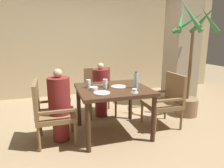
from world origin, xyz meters
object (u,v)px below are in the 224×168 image
(glass_tall_near, at_px, (88,84))
(plate_main_right, at_px, (102,93))
(potted_palm, at_px, (189,77))
(diner_in_far_chair, at_px, (101,89))
(glass_tall_mid, at_px, (105,83))
(chair_left_side, at_px, (49,111))
(teacup_with_saucer, at_px, (134,91))
(diner_in_left_chair, at_px, (60,105))
(chair_far_side, at_px, (99,90))
(chair_right_side, at_px, (166,99))
(water_bottle, at_px, (136,80))
(bowl_small, at_px, (94,89))
(plate_main_left, at_px, (119,87))

(glass_tall_near, bearing_deg, plate_main_right, -71.77)
(potted_palm, bearing_deg, plate_main_right, -163.50)
(diner_in_far_chair, bearing_deg, glass_tall_mid, -98.45)
(potted_palm, bearing_deg, chair_left_side, -173.23)
(plate_main_right, xyz_separation_m, teacup_with_saucer, (0.45, -0.12, 0.02))
(diner_in_left_chair, distance_m, glass_tall_near, 0.54)
(diner_in_left_chair, height_order, chair_far_side, diner_in_left_chair)
(chair_left_side, relative_size, glass_tall_mid, 7.17)
(chair_right_side, height_order, water_bottle, water_bottle)
(diner_in_left_chair, xyz_separation_m, bowl_small, (0.51, -0.04, 0.22))
(potted_palm, relative_size, bowl_small, 18.37)
(chair_far_side, xyz_separation_m, bowl_small, (-0.32, -0.98, 0.29))
(teacup_with_saucer, height_order, water_bottle, water_bottle)
(glass_tall_mid, bearing_deg, glass_tall_near, 171.81)
(water_bottle, bearing_deg, bowl_small, 172.63)
(chair_right_side, xyz_separation_m, plate_main_left, (-0.87, 0.03, 0.28))
(diner_in_left_chair, distance_m, diner_in_far_chair, 1.14)
(plate_main_left, relative_size, glass_tall_near, 1.82)
(chair_far_side, relative_size, plate_main_left, 3.93)
(chair_right_side, height_order, teacup_with_saucer, chair_right_side)
(chair_left_side, relative_size, diner_in_left_chair, 0.84)
(chair_right_side, distance_m, plate_main_left, 0.91)
(chair_left_side, xyz_separation_m, teacup_with_saucer, (1.18, -0.37, 0.30))
(chair_far_side, distance_m, glass_tall_near, 0.95)
(teacup_with_saucer, relative_size, water_bottle, 0.42)
(plate_main_left, relative_size, glass_tall_mid, 1.82)
(chair_right_side, bearing_deg, chair_left_side, 180.00)
(bowl_small, bearing_deg, diner_in_far_chair, 68.98)
(teacup_with_saucer, distance_m, glass_tall_near, 0.75)
(chair_right_side, bearing_deg, potted_palm, 24.51)
(chair_right_side, bearing_deg, glass_tall_mid, 175.73)
(water_bottle, bearing_deg, teacup_with_saucer, -117.86)
(chair_far_side, height_order, glass_tall_mid, chair_far_side)
(potted_palm, bearing_deg, teacup_with_saucer, -154.81)
(diner_in_far_chair, xyz_separation_m, potted_palm, (1.66, -0.47, 0.23))
(chair_far_side, relative_size, glass_tall_mid, 7.17)
(chair_left_side, relative_size, diner_in_far_chair, 0.87)
(glass_tall_mid, bearing_deg, potted_palm, 7.49)
(potted_palm, xyz_separation_m, water_bottle, (-1.32, -0.44, 0.11))
(bowl_small, relative_size, glass_tall_mid, 0.94)
(chair_right_side, distance_m, water_bottle, 0.76)
(teacup_with_saucer, xyz_separation_m, bowl_small, (-0.52, 0.33, -0.00))
(teacup_with_saucer, relative_size, glass_tall_near, 0.86)
(potted_palm, relative_size, glass_tall_near, 17.21)
(chair_left_side, xyz_separation_m, glass_tall_mid, (0.87, 0.08, 0.34))
(bowl_small, bearing_deg, plate_main_left, 9.71)
(diner_in_far_chair, relative_size, plate_main_right, 4.51)
(glass_tall_mid, bearing_deg, chair_far_side, 83.01)
(chair_far_side, relative_size, chair_right_side, 1.00)
(plate_main_right, bearing_deg, chair_right_side, 11.67)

